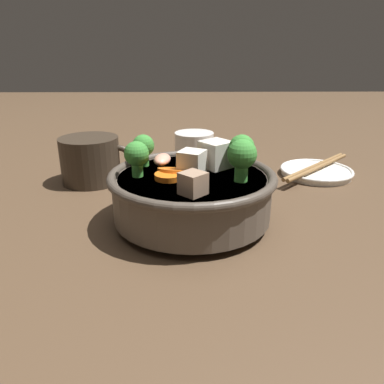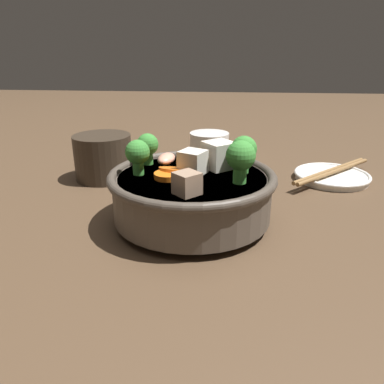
# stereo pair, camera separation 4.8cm
# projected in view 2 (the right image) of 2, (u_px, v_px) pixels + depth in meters

# --- Properties ---
(ground_plane) EXTENTS (3.00, 3.00, 0.00)m
(ground_plane) POSITION_uv_depth(u_px,v_px,m) (192.00, 222.00, 0.50)
(ground_plane) COLOR #4C3826
(stirfry_bowl) EXTENTS (0.22, 0.22, 0.12)m
(stirfry_bowl) POSITION_uv_depth(u_px,v_px,m) (192.00, 189.00, 0.48)
(stirfry_bowl) COLOR #51473D
(stirfry_bowl) RESTS_ON ground_plane
(side_saucer) EXTENTS (0.13, 0.13, 0.01)m
(side_saucer) POSITION_uv_depth(u_px,v_px,m) (332.00, 176.00, 0.65)
(side_saucer) COLOR white
(side_saucer) RESTS_ON ground_plane
(tea_cup) EXTENTS (0.08, 0.08, 0.06)m
(tea_cup) POSITION_uv_depth(u_px,v_px,m) (209.00, 147.00, 0.75)
(tea_cup) COLOR white
(tea_cup) RESTS_ON ground_plane
(dark_mug) EXTENTS (0.12, 0.10, 0.08)m
(dark_mug) POSITION_uv_depth(u_px,v_px,m) (104.00, 157.00, 0.65)
(dark_mug) COLOR #33281E
(dark_mug) RESTS_ON ground_plane
(chopsticks_pair) EXTENTS (0.16, 0.16, 0.01)m
(chopsticks_pair) POSITION_uv_depth(u_px,v_px,m) (332.00, 171.00, 0.65)
(chopsticks_pair) COLOR olive
(chopsticks_pair) RESTS_ON side_saucer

